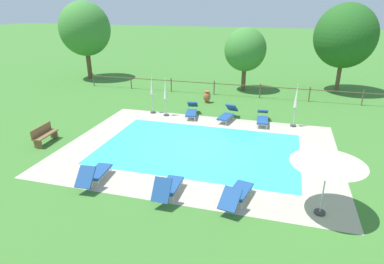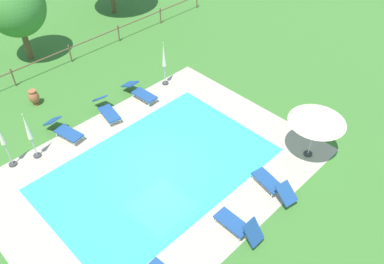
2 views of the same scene
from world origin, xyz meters
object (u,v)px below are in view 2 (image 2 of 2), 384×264
object	(u,v)px
sun_lounger_north_end	(238,225)
terracotta_urn_near_fence	(34,97)
tree_centre	(15,6)
sun_lounger_south_near_corner	(107,109)
sun_lounger_north_mid	(273,184)
sun_lounger_north_near_steps	(64,130)
patio_umbrella_closed_row_centre	(164,59)
sun_lounger_north_far	(140,92)
patio_umbrella_open_foreground	(318,118)
patio_umbrella_closed_row_mid_west	(2,138)
patio_umbrella_closed_row_west	(28,131)

from	to	relation	value
sun_lounger_north_end	terracotta_urn_near_fence	xyz separation A→B (m)	(-1.39, 11.76, 0.04)
tree_centre	sun_lounger_south_near_corner	bearing A→B (deg)	-89.55
tree_centre	sun_lounger_north_mid	bearing A→B (deg)	-83.25
sun_lounger_north_near_steps	patio_umbrella_closed_row_centre	xyz separation A→B (m)	(5.90, -0.12, 1.15)
sun_lounger_north_far	patio_umbrella_open_foreground	world-z (taller)	patio_umbrella_open_foreground
sun_lounger_north_near_steps	sun_lounger_north_end	size ratio (longest dim) A/B	1.14
sun_lounger_north_mid	tree_centre	world-z (taller)	tree_centre
patio_umbrella_closed_row_mid_west	terracotta_urn_near_fence	world-z (taller)	patio_umbrella_closed_row_mid_west
sun_lounger_south_near_corner	sun_lounger_north_mid	bearing A→B (deg)	-77.78
sun_lounger_north_near_steps	patio_umbrella_open_foreground	bearing A→B (deg)	-51.08
sun_lounger_north_end	patio_umbrella_closed_row_centre	bearing A→B (deg)	63.43
sun_lounger_north_far	terracotta_urn_near_fence	xyz separation A→B (m)	(-3.98, 3.22, 0.08)
sun_lounger_south_near_corner	patio_umbrella_closed_row_mid_west	world-z (taller)	patio_umbrella_closed_row_mid_west
sun_lounger_north_near_steps	patio_umbrella_open_foreground	world-z (taller)	patio_umbrella_open_foreground
sun_lounger_north_mid	patio_umbrella_closed_row_centre	world-z (taller)	patio_umbrella_closed_row_centre
sun_lounger_north_mid	sun_lounger_north_end	world-z (taller)	sun_lounger_north_end
sun_lounger_north_mid	sun_lounger_north_end	distance (m)	2.40
patio_umbrella_open_foreground	sun_lounger_south_near_corner	bearing A→B (deg)	118.86
sun_lounger_north_mid	sun_lounger_north_end	size ratio (longest dim) A/B	1.14
patio_umbrella_open_foreground	tree_centre	xyz separation A→B (m)	(-4.56, 15.51, 1.09)
sun_lounger_north_end	sun_lounger_north_mid	bearing A→B (deg)	6.79
sun_lounger_north_near_steps	sun_lounger_north_mid	distance (m)	9.30
sun_lounger_north_end	sun_lounger_south_near_corner	bearing A→B (deg)	86.05
sun_lounger_north_far	sun_lounger_south_near_corner	size ratio (longest dim) A/B	1.03
sun_lounger_north_near_steps	patio_umbrella_open_foreground	size ratio (longest dim) A/B	0.92
sun_lounger_north_far	tree_centre	bearing A→B (deg)	105.62
patio_umbrella_open_foreground	tree_centre	distance (m)	16.20
sun_lounger_north_far	tree_centre	xyz separation A→B (m)	(-2.06, 7.37, 2.75)
patio_umbrella_closed_row_mid_west	tree_centre	xyz separation A→B (m)	(4.63, 7.24, 1.59)
patio_umbrella_closed_row_west	terracotta_urn_near_fence	world-z (taller)	patio_umbrella_closed_row_west
sun_lounger_north_mid	patio_umbrella_open_foreground	bearing A→B (deg)	2.29
patio_umbrella_open_foreground	patio_umbrella_closed_row_west	size ratio (longest dim) A/B	0.99
sun_lounger_north_end	patio_umbrella_closed_row_west	size ratio (longest dim) A/B	0.79
terracotta_urn_near_fence	sun_lounger_south_near_corner	bearing A→B (deg)	-58.25
patio_umbrella_closed_row_mid_west	sun_lounger_north_mid	bearing A→B (deg)	-52.28
sun_lounger_north_far	sun_lounger_north_mid	bearing A→B (deg)	-91.45
sun_lounger_north_near_steps	terracotta_urn_near_fence	world-z (taller)	terracotta_urn_near_fence
sun_lounger_north_mid	terracotta_urn_near_fence	world-z (taller)	same
sun_lounger_north_far	patio_umbrella_closed_row_west	size ratio (longest dim) A/B	0.91
sun_lounger_north_mid	patio_umbrella_closed_row_mid_west	bearing A→B (deg)	127.72
sun_lounger_north_mid	sun_lounger_north_end	bearing A→B (deg)	-173.21
sun_lounger_north_far	patio_umbrella_closed_row_west	world-z (taller)	patio_umbrella_closed_row_west
sun_lounger_north_mid	sun_lounger_north_far	size ratio (longest dim) A/B	0.99
patio_umbrella_closed_row_centre	sun_lounger_north_end	bearing A→B (deg)	-116.57
sun_lounger_north_mid	patio_umbrella_closed_row_centre	size ratio (longest dim) A/B	0.86
sun_lounger_north_mid	patio_umbrella_closed_row_mid_west	size ratio (longest dim) A/B	0.87
sun_lounger_north_near_steps	sun_lounger_north_end	xyz separation A→B (m)	(1.61, -8.69, 0.03)
sun_lounger_north_far	patio_umbrella_closed_row_mid_west	world-z (taller)	patio_umbrella_closed_row_mid_west
sun_lounger_north_mid	sun_lounger_north_far	world-z (taller)	sun_lounger_north_mid
sun_lounger_north_near_steps	patio_umbrella_closed_row_west	distance (m)	1.88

